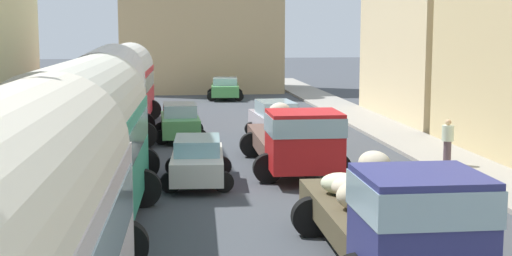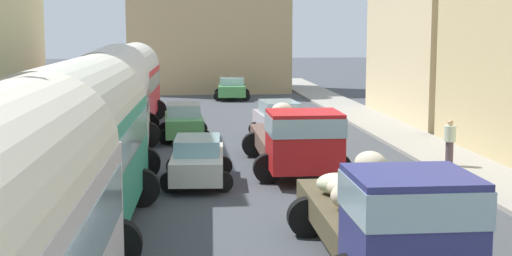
# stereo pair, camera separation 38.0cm
# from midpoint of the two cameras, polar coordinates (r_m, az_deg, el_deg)

# --- Properties ---
(ground_plane) EXTENTS (154.00, 154.00, 0.00)m
(ground_plane) POSITION_cam_midpoint_polar(r_m,az_deg,el_deg) (28.90, -2.04, -1.56)
(ground_plane) COLOR #41454B
(sidewalk_left) EXTENTS (2.50, 70.00, 0.14)m
(sidewalk_left) POSITION_cam_midpoint_polar(r_m,az_deg,el_deg) (29.15, -16.38, -1.66)
(sidewalk_left) COLOR #AAAB9B
(sidewalk_left) RESTS_ON ground
(sidewalk_right) EXTENTS (2.50, 70.00, 0.14)m
(sidewalk_right) POSITION_cam_midpoint_polar(r_m,az_deg,el_deg) (30.40, 11.71, -1.11)
(sidewalk_right) COLOR gray
(sidewalk_right) RESTS_ON ground
(building_right_3) EXTENTS (4.58, 10.67, 8.31)m
(building_right_3) POSITION_cam_midpoint_polar(r_m,az_deg,el_deg) (38.44, 13.20, 6.84)
(building_right_3) COLOR beige
(building_right_3) RESTS_ON ground
(distant_church) EXTENTS (11.26, 6.57, 18.93)m
(distant_church) POSITION_cam_midpoint_polar(r_m,az_deg,el_deg) (53.38, -4.53, 9.72)
(distant_church) COLOR tan
(distant_church) RESTS_ON ground
(parked_bus_1) EXTENTS (3.55, 8.34, 4.02)m
(parked_bus_1) POSITION_cam_midpoint_polar(r_m,az_deg,el_deg) (17.20, -13.95, -0.90)
(parked_bus_1) COLOR #298F72
(parked_bus_1) RESTS_ON ground
(parked_bus_2) EXTENTS (3.44, 9.75, 4.04)m
(parked_bus_2) POSITION_cam_midpoint_polar(r_m,az_deg,el_deg) (26.09, -11.68, 2.16)
(parked_bus_2) COLOR silver
(parked_bus_2) RESTS_ON ground
(parked_bus_3) EXTENTS (3.51, 8.93, 3.87)m
(parked_bus_3) POSITION_cam_midpoint_polar(r_m,az_deg,el_deg) (35.04, -10.56, 3.50)
(parked_bus_3) COLOR red
(parked_bus_3) RESTS_ON ground
(cargo_truck_0) EXTENTS (2.97, 7.11, 2.36)m
(cargo_truck_0) POSITION_cam_midpoint_polar(r_m,az_deg,el_deg) (14.20, 9.77, -6.75)
(cargo_truck_0) COLOR navy
(cargo_truck_0) RESTS_ON ground
(cargo_truck_1) EXTENTS (3.09, 7.48, 2.22)m
(cargo_truck_1) POSITION_cam_midpoint_polar(r_m,az_deg,el_deg) (23.89, 2.59, -0.78)
(cargo_truck_1) COLOR red
(cargo_truck_1) RESTS_ON ground
(car_0) EXTENTS (2.33, 4.30, 1.63)m
(car_0) POSITION_cam_midpoint_polar(r_m,az_deg,el_deg) (30.81, 1.17, 0.58)
(car_0) COLOR silver
(car_0) RESTS_ON ground
(car_1) EXTENTS (2.49, 3.88, 1.40)m
(car_1) POSITION_cam_midpoint_polar(r_m,az_deg,el_deg) (47.63, -2.64, 3.09)
(car_1) COLOR #499A50
(car_1) RESTS_ON ground
(car_2) EXTENTS (2.28, 4.02, 1.42)m
(car_2) POSITION_cam_midpoint_polar(r_m,az_deg,el_deg) (22.48, -5.02, -2.48)
(car_2) COLOR silver
(car_2) RESTS_ON ground
(car_3) EXTENTS (2.16, 3.78, 1.52)m
(car_3) POSITION_cam_midpoint_polar(r_m,az_deg,el_deg) (31.00, -6.25, 0.48)
(car_3) COLOR #509D56
(car_3) RESTS_ON ground
(pedestrian_4) EXTENTS (0.46, 0.46, 1.68)m
(pedestrian_4) POSITION_cam_midpoint_polar(r_m,az_deg,el_deg) (25.35, 14.16, -0.99)
(pedestrian_4) COLOR #534249
(pedestrian_4) RESTS_ON ground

